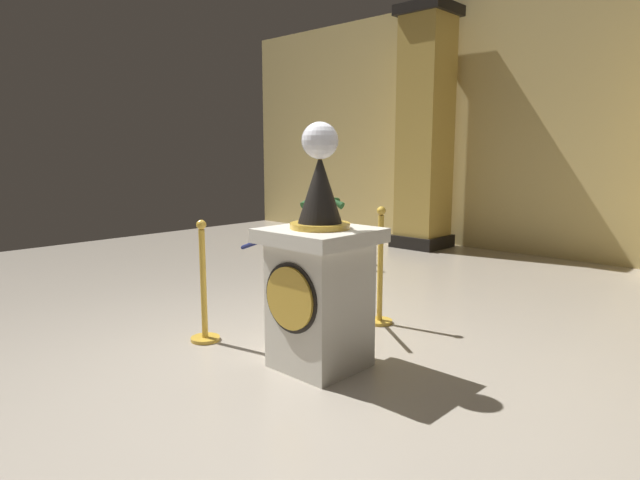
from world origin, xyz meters
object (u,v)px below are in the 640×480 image
object	(u,v)px
pedestal_clock	(319,277)
potted_palm_left	(321,242)
stanchion_near	(380,283)
stanchion_far	(204,299)

from	to	relation	value
pedestal_clock	potted_palm_left	bearing A→B (deg)	132.91
stanchion_near	stanchion_far	distance (m)	1.57
stanchion_near	stanchion_far	bearing A→B (deg)	-119.46
pedestal_clock	stanchion_far	size ratio (longest dim) A/B	1.73
potted_palm_left	pedestal_clock	bearing A→B (deg)	-47.09
stanchion_far	potted_palm_left	xyz separation A→B (m)	(-1.41, 2.92, -0.04)
stanchion_far	potted_palm_left	size ratio (longest dim) A/B	0.96
stanchion_near	stanchion_far	xyz separation A→B (m)	(-0.77, -1.37, -0.03)
pedestal_clock	stanchion_far	bearing A→B (deg)	-166.26
stanchion_near	potted_palm_left	world-z (taller)	stanchion_near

